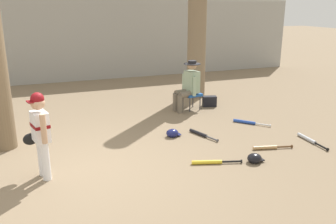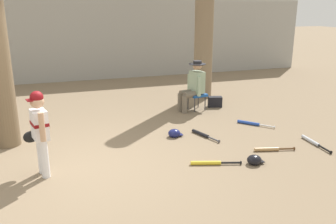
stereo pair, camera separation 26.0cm
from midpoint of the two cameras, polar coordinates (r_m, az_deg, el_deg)
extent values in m
plane|color=#7F6B51|center=(5.80, -11.88, -9.00)|extent=(60.00, 60.00, 0.00)
cube|color=#9E9E99|center=(12.43, -16.32, 10.70)|extent=(18.00, 0.36, 2.62)
cone|color=brown|center=(7.21, -23.00, -4.80)|extent=(0.73, 0.73, 0.26)
cylinder|color=#7F6B51|center=(9.84, 6.57, 14.99)|extent=(0.50, 0.50, 4.39)
cone|color=#7F6B51|center=(10.14, 6.16, 2.50)|extent=(0.83, 0.83, 0.30)
cylinder|color=white|center=(5.60, -17.74, -7.15)|extent=(0.12, 0.12, 0.58)
cylinder|color=white|center=(5.77, -18.21, -6.51)|extent=(0.12, 0.12, 0.58)
cube|color=white|center=(5.51, -18.45, -1.95)|extent=(0.27, 0.34, 0.44)
cube|color=maroon|center=(5.50, -18.47, -1.73)|extent=(0.28, 0.35, 0.05)
sphere|color=tan|center=(5.41, -18.79, 1.57)|extent=(0.20, 0.20, 0.20)
sphere|color=maroon|center=(5.40, -18.85, 2.18)|extent=(0.19, 0.19, 0.19)
cube|color=maroon|center=(5.38, -19.75, 1.78)|extent=(0.13, 0.16, 0.02)
cylinder|color=tan|center=(5.27, -18.04, -2.29)|extent=(0.10, 0.10, 0.42)
cylinder|color=tan|center=(5.72, -19.30, -2.19)|extent=(0.10, 0.10, 0.40)
ellipsoid|color=black|center=(5.78, -19.77, -3.73)|extent=(0.24, 0.17, 0.18)
cube|color=#194C9E|center=(8.74, 5.42, 2.77)|extent=(0.47, 0.47, 0.06)
cylinder|color=#333338|center=(8.59, 5.12, 1.21)|extent=(0.02, 0.02, 0.38)
cylinder|color=#333338|center=(8.83, 4.04, 1.67)|extent=(0.02, 0.02, 0.38)
cylinder|color=#333338|center=(8.76, 6.75, 1.46)|extent=(0.02, 0.02, 0.38)
cylinder|color=#333338|center=(8.99, 5.65, 1.91)|extent=(0.02, 0.02, 0.38)
cylinder|color=#6B6051|center=(8.49, 3.53, 1.24)|extent=(0.13, 0.13, 0.43)
cylinder|color=#6B6051|center=(8.66, 2.83, 1.55)|extent=(0.13, 0.13, 0.43)
cylinder|color=#6B6051|center=(8.54, 4.69, 2.80)|extent=(0.42, 0.22, 0.15)
cylinder|color=#6B6051|center=(8.71, 3.97, 3.08)|extent=(0.42, 0.22, 0.15)
cube|color=#99B293|center=(8.67, 5.48, 4.76)|extent=(0.30, 0.40, 0.52)
cylinder|color=#99B293|center=(8.47, 5.85, 4.03)|extent=(0.10, 0.10, 0.46)
cylinder|color=#99B293|center=(8.82, 4.24, 4.59)|extent=(0.10, 0.10, 0.46)
sphere|color=tan|center=(8.60, 5.55, 7.36)|extent=(0.22, 0.22, 0.22)
cylinder|color=#232328|center=(8.59, 5.56, 7.58)|extent=(0.40, 0.40, 0.02)
cylinder|color=#232328|center=(8.59, 5.57, 7.80)|extent=(0.20, 0.20, 0.09)
cube|color=black|center=(9.11, 8.28, 1.62)|extent=(0.38, 0.27, 0.26)
cylinder|color=#2347AD|center=(7.94, 13.56, -1.70)|extent=(0.37, 0.40, 0.07)
cylinder|color=silver|center=(7.85, 16.35, -2.14)|extent=(0.24, 0.26, 0.03)
cylinder|color=silver|center=(7.81, 17.48, -2.32)|extent=(0.05, 0.05, 0.06)
cylinder|color=yellow|center=(5.88, 7.28, -8.03)|extent=(0.49, 0.21, 0.07)
cylinder|color=black|center=(5.95, 11.20, -7.91)|extent=(0.32, 0.13, 0.03)
cylinder|color=black|center=(5.99, 12.74, -7.86)|extent=(0.03, 0.06, 0.06)
cylinder|color=#B7BCC6|center=(7.30, 22.62, -4.22)|extent=(0.10, 0.49, 0.07)
cylinder|color=black|center=(7.00, 24.60, -5.34)|extent=(0.05, 0.33, 0.03)
cylinder|color=black|center=(6.88, 25.44, -5.82)|extent=(0.06, 0.02, 0.06)
cylinder|color=tan|center=(6.62, 16.45, -5.71)|extent=(0.44, 0.17, 0.07)
cylinder|color=brown|center=(6.75, 19.34, -5.53)|extent=(0.29, 0.10, 0.03)
cylinder|color=brown|center=(6.81, 20.46, -5.46)|extent=(0.03, 0.06, 0.06)
cylinder|color=black|center=(7.14, 6.19, -3.43)|extent=(0.20, 0.45, 0.07)
cylinder|color=#4C4C51|center=(6.89, 8.30, -4.28)|extent=(0.12, 0.29, 0.03)
cylinder|color=#4C4C51|center=(6.79, 9.19, -4.63)|extent=(0.06, 0.03, 0.06)
ellipsoid|color=navy|center=(7.00, 2.06, -3.40)|extent=(0.24, 0.22, 0.16)
cube|color=navy|center=(7.06, 2.93, -3.59)|extent=(0.10, 0.12, 0.02)
ellipsoid|color=black|center=(6.04, 14.75, -7.38)|extent=(0.24, 0.22, 0.16)
cube|color=black|center=(6.12, 15.63, -7.54)|extent=(0.10, 0.12, 0.02)
camera|label=1|loc=(0.13, -88.76, 0.37)|focal=38.41mm
camera|label=2|loc=(0.13, 91.24, -0.37)|focal=38.41mm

